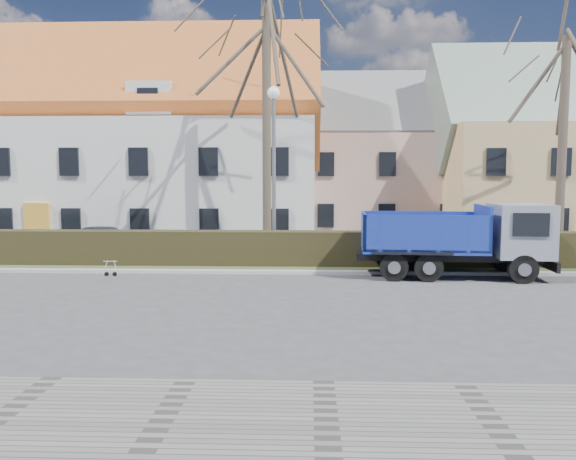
{
  "coord_description": "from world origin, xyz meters",
  "views": [
    {
      "loc": [
        -0.24,
        -14.8,
        3.33
      ],
      "look_at": [
        -0.95,
        3.99,
        1.6
      ],
      "focal_mm": 35.0,
      "sensor_mm": 36.0,
      "label": 1
    }
  ],
  "objects_px": {
    "cart_frame": "(105,268)",
    "parked_car_a": "(107,239)",
    "dump_truck": "(447,239)",
    "streetlight": "(274,175)"
  },
  "relations": [
    {
      "from": "cart_frame",
      "to": "parked_car_a",
      "type": "height_order",
      "value": "parked_car_a"
    },
    {
      "from": "dump_truck",
      "to": "cart_frame",
      "type": "distance_m",
      "value": 11.68
    },
    {
      "from": "streetlight",
      "to": "cart_frame",
      "type": "bearing_deg",
      "value": -150.91
    },
    {
      "from": "streetlight",
      "to": "parked_car_a",
      "type": "xyz_separation_m",
      "value": [
        -7.64,
        2.69,
        -2.82
      ]
    },
    {
      "from": "dump_truck",
      "to": "cart_frame",
      "type": "height_order",
      "value": "dump_truck"
    },
    {
      "from": "cart_frame",
      "to": "parked_car_a",
      "type": "xyz_separation_m",
      "value": [
        -2.05,
        5.8,
        0.34
      ]
    },
    {
      "from": "streetlight",
      "to": "cart_frame",
      "type": "height_order",
      "value": "streetlight"
    },
    {
      "from": "dump_truck",
      "to": "parked_car_a",
      "type": "xyz_separation_m",
      "value": [
        -13.68,
        5.49,
        -0.65
      ]
    },
    {
      "from": "streetlight",
      "to": "cart_frame",
      "type": "relative_size",
      "value": 10.57
    },
    {
      "from": "parked_car_a",
      "to": "streetlight",
      "type": "bearing_deg",
      "value": -113.8
    }
  ]
}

